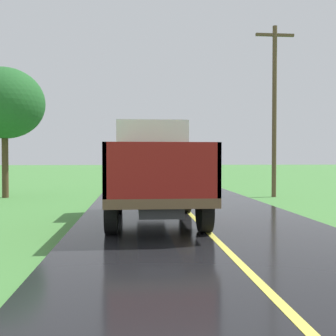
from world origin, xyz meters
name	(u,v)px	position (x,y,z in m)	size (l,w,h in m)	color
banana_truck_near	(153,169)	(-1.16, 12.17, 1.46)	(2.38, 5.82, 2.80)	#2D2D30
utility_pole_roadside	(274,106)	(4.64, 18.47, 4.10)	(1.75, 0.20, 7.68)	brown
roadside_tree_near_left	(5,103)	(-7.37, 19.13, 4.17)	(3.48, 3.48, 5.75)	#4C3823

